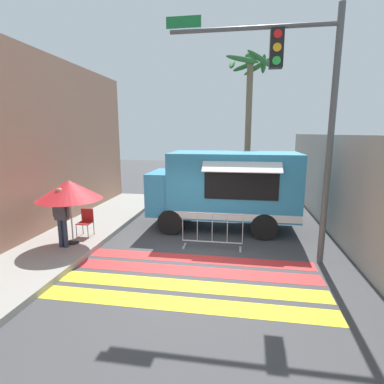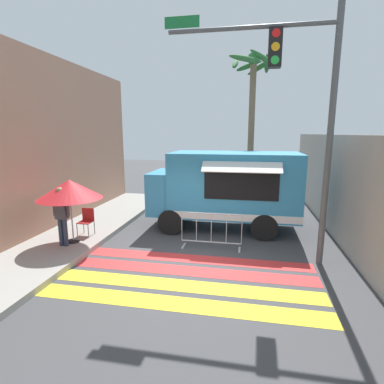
% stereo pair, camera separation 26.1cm
% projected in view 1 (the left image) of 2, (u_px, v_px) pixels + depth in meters
% --- Properties ---
extents(ground_plane, '(60.00, 60.00, 0.00)m').
position_uv_depth(ground_plane, '(194.00, 264.00, 8.08)').
color(ground_plane, '#424244').
extents(sidewalk_left, '(4.40, 16.00, 0.17)m').
position_uv_depth(sidewalk_left, '(20.00, 249.00, 8.89)').
color(sidewalk_left, '#99968E').
rests_on(sidewalk_left, ground_plane).
extents(building_left_facade, '(0.25, 16.00, 6.10)m').
position_uv_depth(building_left_facade, '(2.00, 148.00, 8.35)').
color(building_left_facade, tan).
rests_on(building_left_facade, ground_plane).
extents(concrete_wall_right, '(0.20, 16.00, 3.41)m').
position_uv_depth(concrete_wall_right, '(338.00, 187.00, 9.96)').
color(concrete_wall_right, '#A39E93').
rests_on(concrete_wall_right, ground_plane).
extents(crosswalk_painted, '(6.40, 2.84, 0.01)m').
position_uv_depth(crosswalk_painted, '(189.00, 278.00, 7.28)').
color(crosswalk_painted, yellow).
rests_on(crosswalk_painted, ground_plane).
extents(food_truck, '(5.26, 2.62, 2.80)m').
position_uv_depth(food_truck, '(222.00, 186.00, 10.80)').
color(food_truck, '#338CBF').
rests_on(food_truck, ground_plane).
extents(traffic_signal_pole, '(4.28, 0.29, 6.46)m').
position_uv_depth(traffic_signal_pole, '(300.00, 97.00, 7.45)').
color(traffic_signal_pole, '#515456').
rests_on(traffic_signal_pole, ground_plane).
extents(patio_umbrella, '(1.90, 1.90, 1.94)m').
position_uv_depth(patio_umbrella, '(69.00, 190.00, 8.82)').
color(patio_umbrella, black).
rests_on(patio_umbrella, sidewalk_left).
extents(folding_chair, '(0.42, 0.42, 0.88)m').
position_uv_depth(folding_chair, '(86.00, 220.00, 9.72)').
color(folding_chair, '#4C4C51').
rests_on(folding_chair, sidewalk_left).
extents(vendor_person, '(0.53, 0.23, 1.77)m').
position_uv_depth(vendor_person, '(61.00, 214.00, 8.63)').
color(vendor_person, '#2D3347').
rests_on(vendor_person, sidewalk_left).
extents(barricade_front, '(1.84, 0.44, 1.12)m').
position_uv_depth(barricade_front, '(212.00, 231.00, 9.06)').
color(barricade_front, '#B7BABF').
rests_on(barricade_front, ground_plane).
extents(palm_tree, '(2.43, 2.45, 7.19)m').
position_uv_depth(palm_tree, '(249.00, 95.00, 14.34)').
color(palm_tree, '#7A664C').
rests_on(palm_tree, ground_plane).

